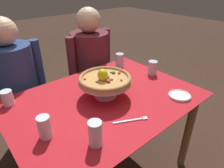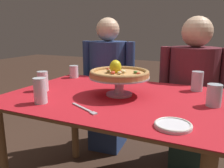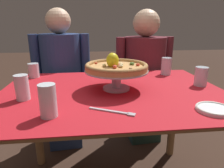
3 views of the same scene
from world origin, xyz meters
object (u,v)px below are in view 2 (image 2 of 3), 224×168
water_glass_back_right (197,83)px  water_glass_side_left (43,82)px  water_glass_front_left (40,92)px  diner_right (192,95)px  pizza_stand (119,82)px  dinner_fork (85,109)px  water_glass_side_right (214,96)px  pizza (119,73)px  water_glass_back_left (74,72)px  side_plate (173,125)px  diner_left (108,88)px

water_glass_back_right → water_glass_side_left: (-0.87, -0.40, 0.00)m
water_glass_front_left → diner_right: diner_right is taller
pizza_stand → dinner_fork: 0.32m
water_glass_back_right → water_glass_side_left: size_ratio=1.00×
water_glass_side_right → diner_right: bearing=104.0°
water_glass_front_left → diner_right: bearing=56.2°
water_glass_side_right → dinner_fork: 0.64m
water_glass_front_left → dinner_fork: size_ratio=0.70×
water_glass_side_left → water_glass_side_right: (0.98, 0.12, -0.00)m
water_glass_side_left → diner_right: bearing=43.5°
pizza_stand → water_glass_side_left: water_glass_side_left is taller
pizza_stand → diner_right: 0.78m
dinner_fork → water_glass_back_right: bearing=53.2°
water_glass_back_right → water_glass_front_left: 0.94m
water_glass_side_left → diner_right: diner_right is taller
pizza → water_glass_back_left: bearing=148.9°
water_glass_side_right → water_glass_front_left: bearing=-158.3°
side_plate → diner_left: 1.26m
water_glass_side_left → water_glass_side_right: water_glass_side_left is taller
water_glass_side_right → diner_left: size_ratio=0.09×
side_plate → diner_right: diner_right is taller
water_glass_back_right → side_plate: 0.63m
water_glass_back_right → water_glass_front_left: water_glass_front_left is taller
dinner_fork → water_glass_front_left: bearing=-178.4°
water_glass_back_right → water_glass_back_left: 0.93m
water_glass_front_left → diner_right: size_ratio=0.11×
water_glass_side_right → pizza: bearing=-178.4°
water_glass_front_left → pizza: bearing=45.1°
pizza_stand → water_glass_side_left: bearing=-167.1°
pizza → water_glass_side_left: bearing=-167.1°
water_glass_back_left → diner_right: (0.87, 0.35, -0.17)m
water_glass_side_left → water_glass_side_right: size_ratio=1.10×
water_glass_front_left → water_glass_side_right: bearing=21.7°
pizza → water_glass_front_left: (-0.31, -0.31, -0.07)m
water_glass_side_left → water_glass_front_left: size_ratio=0.92×
dinner_fork → pizza_stand: bearing=81.0°
pizza → dinner_fork: (-0.05, -0.30, -0.13)m
water_glass_side_left → water_glass_front_left: (0.16, -0.20, 0.00)m
water_glass_side_left → dinner_fork: 0.47m
pizza → diner_left: 0.81m
pizza_stand → dinner_fork: size_ratio=1.84×
water_glass_back_right → diner_right: diner_right is taller
pizza → water_glass_back_right: (0.40, 0.30, -0.08)m
pizza → water_glass_back_right: 0.51m
diner_left → water_glass_side_left: bearing=-96.2°
water_glass_side_left → water_glass_side_right: bearing=7.1°
water_glass_side_left → water_glass_back_right: bearing=24.9°
pizza → water_glass_back_left: size_ratio=3.54×
pizza → water_glass_side_right: bearing=1.6°
water_glass_side_left → water_glass_side_right: 0.99m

